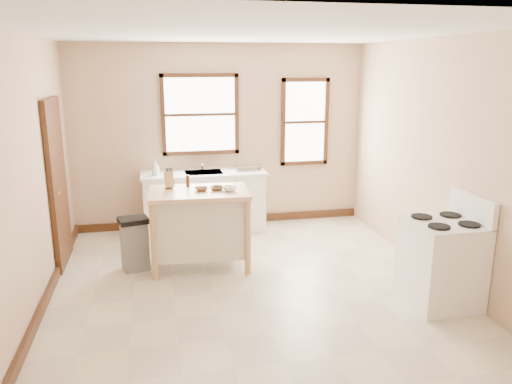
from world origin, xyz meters
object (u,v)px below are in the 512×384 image
bowl_a (201,189)px  bowl_b (217,188)px  dish_rack (248,167)px  kitchen_island (200,229)px  gas_stove (442,250)px  pepper_grinder (188,181)px  soap_bottle_a (155,167)px  bowl_c (230,189)px  trash_bin (135,244)px  soap_bottle_b (156,169)px  knife_block (169,180)px

bowl_a → bowl_b: 0.20m
dish_rack → kitchen_island: (-0.87, -1.38, -0.47)m
bowl_a → bowl_b: bearing=0.9°
kitchen_island → gas_stove: 2.83m
pepper_grinder → bowl_a: pepper_grinder is taller
soap_bottle_a → gas_stove: gas_stove is taller
soap_bottle_a → bowl_c: 1.66m
bowl_b → gas_stove: (2.18, -1.50, -0.42)m
soap_bottle_a → dish_rack: 1.38m
soap_bottle_a → dish_rack: soap_bottle_a is taller
bowl_b → trash_bin: (-1.03, 0.07, -0.67)m
soap_bottle_b → dish_rack: (1.37, 0.04, -0.04)m
knife_block → trash_bin: bearing=-172.3°
knife_block → bowl_b: size_ratio=1.16×
soap_bottle_b → bowl_a: soap_bottle_b is taller
pepper_grinder → bowl_a: bearing=-59.3°
knife_block → gas_stove: knife_block is taller
dish_rack → trash_bin: 2.22m
trash_bin → gas_stove: size_ratio=0.57×
dish_rack → gas_stove: (1.53, -2.88, -0.38)m
soap_bottle_a → trash_bin: 1.46m
pepper_grinder → trash_bin: bearing=-166.5°
trash_bin → kitchen_island: bearing=-19.1°
knife_block → bowl_b: bearing=-28.7°
dish_rack → bowl_a: bowl_a is taller
trash_bin → gas_stove: bearing=-40.4°
soap_bottle_b → kitchen_island: 1.52m
pepper_grinder → soap_bottle_b: bearing=109.4°
soap_bottle_b → pepper_grinder: pepper_grinder is taller
knife_block → pepper_grinder: (0.23, 0.03, -0.02)m
soap_bottle_b → pepper_grinder: 1.17m
kitchen_island → soap_bottle_b: bearing=113.6°
kitchen_island → bowl_a: bowl_a is taller
kitchen_island → bowl_a: bearing=-16.4°
knife_block → trash_bin: size_ratio=0.30×
knife_block → kitchen_island: bearing=-38.7°
gas_stove → dish_rack: bearing=118.1°
bowl_a → bowl_b: bowl_b is taller
pepper_grinder → gas_stove: bearing=-34.6°
soap_bottle_b → bowl_c: soap_bottle_b is taller
dish_rack → pepper_grinder: bearing=-112.8°
soap_bottle_b → bowl_b: bearing=-36.9°
soap_bottle_b → dish_rack: 1.37m
soap_bottle_b → gas_stove: 4.09m
bowl_b → pepper_grinder: bearing=144.9°
dish_rack → pepper_grinder: (-0.98, -1.14, 0.10)m
soap_bottle_a → bowl_a: (0.54, -1.32, -0.03)m
bowl_a → kitchen_island: bearing=160.7°
bowl_c → trash_bin: bearing=172.2°
dish_rack → trash_bin: dish_rack is taller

